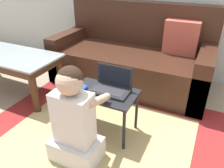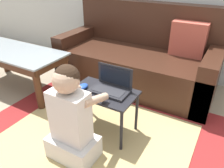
% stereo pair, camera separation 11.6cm
% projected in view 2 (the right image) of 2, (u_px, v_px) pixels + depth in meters
% --- Properties ---
extents(ground_plane, '(16.00, 16.00, 0.00)m').
position_uv_depth(ground_plane, '(109.00, 140.00, 1.82)').
color(ground_plane, gray).
extents(area_rug, '(2.06, 1.82, 0.01)m').
position_uv_depth(area_rug, '(92.00, 142.00, 1.79)').
color(area_rug, maroon).
rests_on(area_rug, ground_plane).
extents(couch, '(1.80, 0.83, 0.91)m').
position_uv_depth(couch, '(139.00, 59.00, 2.59)').
color(couch, '#381E14').
rests_on(couch, ground_plane).
extents(coffee_table, '(1.18, 0.52, 0.46)m').
position_uv_depth(coffee_table, '(15.00, 57.00, 2.42)').
color(coffee_table, gray).
rests_on(coffee_table, ground_plane).
extents(laptop_desk, '(0.53, 0.32, 0.39)m').
position_uv_depth(laptop_desk, '(104.00, 97.00, 1.77)').
color(laptop_desk, black).
rests_on(laptop_desk, ground_plane).
extents(laptop, '(0.31, 0.18, 0.20)m').
position_uv_depth(laptop, '(111.00, 87.00, 1.74)').
color(laptop, '#232328').
rests_on(laptop, laptop_desk).
extents(computer_mouse, '(0.07, 0.10, 0.03)m').
position_uv_depth(computer_mouse, '(83.00, 86.00, 1.78)').
color(computer_mouse, '#234CB2').
rests_on(computer_mouse, laptop_desk).
extents(person_seated, '(0.36, 0.39, 0.75)m').
position_uv_depth(person_seated, '(71.00, 120.00, 1.51)').
color(person_seated, silver).
rests_on(person_seated, ground_plane).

